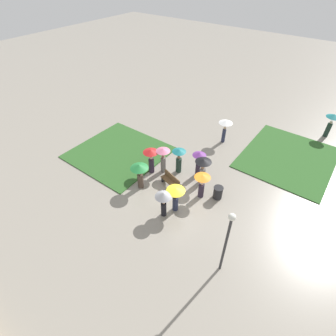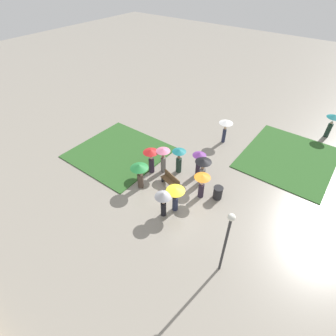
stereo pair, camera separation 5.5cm
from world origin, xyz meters
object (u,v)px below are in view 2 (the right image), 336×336
(crowd_person_red, at_px, (151,157))
(crowd_person_purple, at_px, (199,161))
(crowd_person_green, at_px, (140,171))
(trash_bin, at_px, (218,193))
(crowd_person_orange, at_px, (202,182))
(crowd_person_black, at_px, (203,168))
(crowd_person_pink, at_px, (163,156))
(crowd_person_yellow, at_px, (175,194))
(park_bench, at_px, (171,181))
(lone_walker_far_path, at_px, (332,121))
(crowd_person_grey, at_px, (163,199))
(lone_walker_mid_plaza, at_px, (225,126))
(crowd_person_teal, at_px, (179,158))
(lamp_post, at_px, (227,236))

(crowd_person_red, distance_m, crowd_person_purple, 3.17)
(crowd_person_green, bearing_deg, trash_bin, 122.93)
(crowd_person_green, bearing_deg, crowd_person_orange, 121.74)
(crowd_person_black, bearing_deg, crowd_person_pink, 68.88)
(crowd_person_orange, distance_m, crowd_person_purple, 2.00)
(crowd_person_yellow, xyz_separation_m, crowd_person_purple, (-0.56, 3.42, -0.02))
(crowd_person_yellow, distance_m, crowd_person_pink, 3.56)
(crowd_person_purple, bearing_deg, park_bench, -150.75)
(lone_walker_far_path, bearing_deg, trash_bin, -119.66)
(trash_bin, distance_m, crowd_person_purple, 2.50)
(crowd_person_red, bearing_deg, park_bench, 87.03)
(crowd_person_grey, height_order, crowd_person_black, crowd_person_black)
(lone_walker_mid_plaza, bearing_deg, crowd_person_teal, -151.80)
(crowd_person_black, height_order, crowd_person_orange, crowd_person_black)
(crowd_person_orange, height_order, lone_walker_far_path, lone_walker_far_path)
(park_bench, relative_size, crowd_person_black, 0.81)
(crowd_person_purple, height_order, lone_walker_far_path, lone_walker_far_path)
(crowd_person_pink, bearing_deg, crowd_person_red, -178.54)
(lamp_post, distance_m, crowd_person_teal, 7.56)
(crowd_person_grey, xyz_separation_m, crowd_person_green, (-2.61, 0.97, 0.01))
(crowd_person_orange, relative_size, lone_walker_far_path, 0.88)
(park_bench, relative_size, crowd_person_grey, 0.88)
(crowd_person_teal, bearing_deg, crowd_person_grey, -168.07)
(crowd_person_green, height_order, crowd_person_yellow, crowd_person_green)
(trash_bin, bearing_deg, lone_walker_far_path, 71.84)
(crowd_person_pink, distance_m, lone_walker_far_path, 14.05)
(crowd_person_purple, relative_size, lone_walker_mid_plaza, 1.00)
(park_bench, distance_m, lone_walker_mid_plaza, 6.72)
(crowd_person_green, distance_m, crowd_person_pink, 2.13)
(crowd_person_teal, relative_size, lone_walker_mid_plaza, 0.99)
(lamp_post, relative_size, crowd_person_teal, 2.12)
(crowd_person_black, bearing_deg, crowd_person_orange, 175.99)
(lamp_post, xyz_separation_m, crowd_person_purple, (-4.48, 5.17, -1.36))
(crowd_person_orange, distance_m, lone_walker_far_path, 12.93)
(crowd_person_teal, bearing_deg, lone_walker_far_path, -43.90)
(crowd_person_green, bearing_deg, crowd_person_teal, 165.96)
(park_bench, distance_m, crowd_person_green, 2.13)
(crowd_person_black, xyz_separation_m, crowd_person_teal, (-1.86, 0.03, -0.12))
(trash_bin, xyz_separation_m, crowd_person_purple, (-2.10, 1.07, 0.82))
(crowd_person_purple, bearing_deg, crowd_person_black, -77.94)
(park_bench, distance_m, trash_bin, 3.06)
(crowd_person_black, height_order, lone_walker_mid_plaza, crowd_person_black)
(crowd_person_black, height_order, crowd_person_purple, crowd_person_black)
(lamp_post, height_order, crowd_person_yellow, lamp_post)
(crowd_person_teal, xyz_separation_m, crowd_person_red, (-1.47, -1.13, 0.08))
(lamp_post, bearing_deg, crowd_person_grey, 166.45)
(crowd_person_yellow, bearing_deg, crowd_person_orange, -112.84)
(crowd_person_teal, relative_size, crowd_person_purple, 0.98)
(crowd_person_green, distance_m, crowd_person_red, 1.65)
(crowd_person_teal, bearing_deg, crowd_person_red, 116.82)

